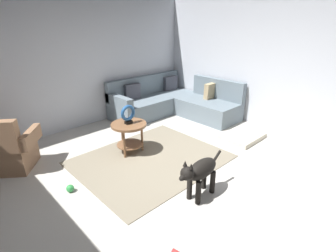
{
  "coord_description": "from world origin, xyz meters",
  "views": [
    {
      "loc": [
        -2.23,
        -2.18,
        2.15
      ],
      "look_at": [
        0.45,
        0.6,
        0.55
      ],
      "focal_mm": 27.43,
      "sensor_mm": 36.0,
      "label": 1
    }
  ],
  "objects_px": {
    "armchair": "(8,151)",
    "dog_bed_mat": "(243,136)",
    "sectional_couch": "(173,103)",
    "dog_toy_ball": "(70,188)",
    "side_table": "(129,130)",
    "torus_sculpture": "(128,114)",
    "dog": "(200,172)"
  },
  "relations": [
    {
      "from": "armchair",
      "to": "dog_bed_mat",
      "type": "xyz_separation_m",
      "value": [
        3.57,
        -1.89,
        -0.28
      ]
    },
    {
      "from": "side_table",
      "to": "dog",
      "type": "xyz_separation_m",
      "value": [
        -0.09,
        -1.63,
        -0.04
      ]
    },
    {
      "from": "torus_sculpture",
      "to": "dog_bed_mat",
      "type": "distance_m",
      "value": 2.3
    },
    {
      "from": "sectional_couch",
      "to": "dog_bed_mat",
      "type": "xyz_separation_m",
      "value": [
        -0.01,
        -1.93,
        -0.25
      ]
    },
    {
      "from": "armchair",
      "to": "dog_bed_mat",
      "type": "distance_m",
      "value": 4.05
    },
    {
      "from": "sectional_couch",
      "to": "dog",
      "type": "height_order",
      "value": "sectional_couch"
    },
    {
      "from": "torus_sculpture",
      "to": "side_table",
      "type": "bearing_deg",
      "value": 86.42
    },
    {
      "from": "dog_bed_mat",
      "to": "dog",
      "type": "height_order",
      "value": "dog"
    },
    {
      "from": "torus_sculpture",
      "to": "dog",
      "type": "relative_size",
      "value": 0.38
    },
    {
      "from": "dog",
      "to": "dog_toy_ball",
      "type": "relative_size",
      "value": 8.22
    },
    {
      "from": "side_table",
      "to": "dog_bed_mat",
      "type": "distance_m",
      "value": 2.23
    },
    {
      "from": "dog",
      "to": "dog_toy_ball",
      "type": "xyz_separation_m",
      "value": [
        -1.17,
        1.27,
        -0.33
      ]
    },
    {
      "from": "torus_sculpture",
      "to": "dog_bed_mat",
      "type": "relative_size",
      "value": 0.41
    },
    {
      "from": "sectional_couch",
      "to": "side_table",
      "type": "xyz_separation_m",
      "value": [
        -1.93,
        -0.86,
        0.12
      ]
    },
    {
      "from": "sectional_couch",
      "to": "side_table",
      "type": "distance_m",
      "value": 2.11
    },
    {
      "from": "dog_bed_mat",
      "to": "dog",
      "type": "distance_m",
      "value": 2.11
    },
    {
      "from": "dog_bed_mat",
      "to": "sectional_couch",
      "type": "bearing_deg",
      "value": 89.64
    },
    {
      "from": "armchair",
      "to": "dog",
      "type": "relative_size",
      "value": 1.18
    },
    {
      "from": "side_table",
      "to": "torus_sculpture",
      "type": "height_order",
      "value": "torus_sculpture"
    },
    {
      "from": "sectional_couch",
      "to": "dog_toy_ball",
      "type": "bearing_deg",
      "value": -159.09
    },
    {
      "from": "torus_sculpture",
      "to": "dog_toy_ball",
      "type": "height_order",
      "value": "torus_sculpture"
    },
    {
      "from": "sectional_couch",
      "to": "armchair",
      "type": "distance_m",
      "value": 3.58
    },
    {
      "from": "sectional_couch",
      "to": "side_table",
      "type": "relative_size",
      "value": 3.75
    },
    {
      "from": "armchair",
      "to": "side_table",
      "type": "height_order",
      "value": "armchair"
    },
    {
      "from": "sectional_couch",
      "to": "dog_toy_ball",
      "type": "relative_size",
      "value": 21.79
    },
    {
      "from": "side_table",
      "to": "dog_toy_ball",
      "type": "height_order",
      "value": "side_table"
    },
    {
      "from": "sectional_couch",
      "to": "dog",
      "type": "distance_m",
      "value": 3.2
    },
    {
      "from": "torus_sculpture",
      "to": "dog_toy_ball",
      "type": "distance_m",
      "value": 1.47
    },
    {
      "from": "dog",
      "to": "dog_toy_ball",
      "type": "distance_m",
      "value": 1.76
    },
    {
      "from": "dog_bed_mat",
      "to": "dog",
      "type": "bearing_deg",
      "value": -164.57
    },
    {
      "from": "dog_bed_mat",
      "to": "side_table",
      "type": "bearing_deg",
      "value": 150.64
    },
    {
      "from": "dog_bed_mat",
      "to": "dog",
      "type": "xyz_separation_m",
      "value": [
        -2.0,
        -0.55,
        0.33
      ]
    }
  ]
}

